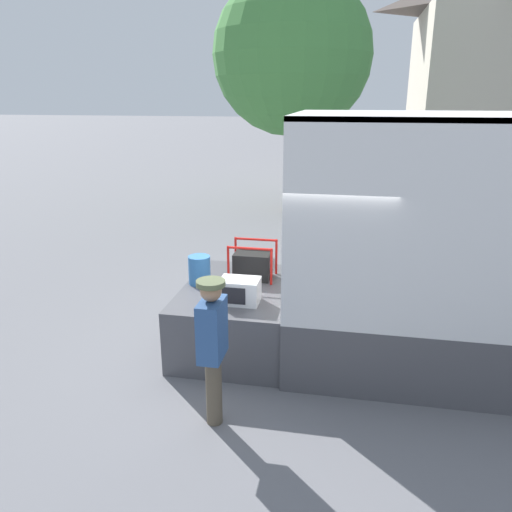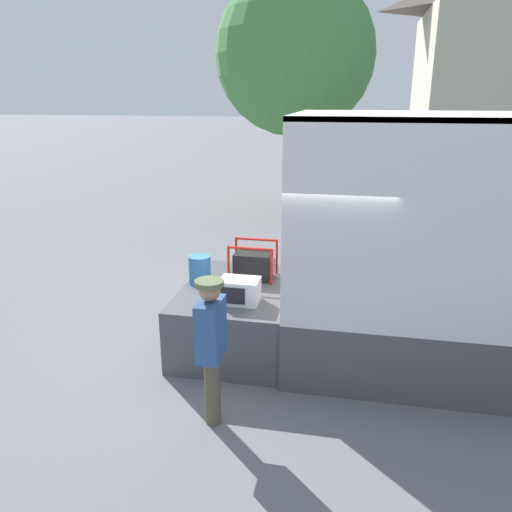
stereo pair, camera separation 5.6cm
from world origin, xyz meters
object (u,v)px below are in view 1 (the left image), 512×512
object	(u,v)px
portable_generator	(254,265)
street_tree	(292,55)
microwave	(240,291)
orange_bucket	(199,270)
worker_person	(212,338)

from	to	relation	value
portable_generator	street_tree	bearing A→B (deg)	93.63
microwave	orange_bucket	bearing A→B (deg)	141.94
orange_bucket	street_tree	xyz separation A→B (m)	(0.19, 8.93, 3.53)
portable_generator	orange_bucket	bearing A→B (deg)	-151.97
microwave	street_tree	world-z (taller)	street_tree
orange_bucket	street_tree	size ratio (longest dim) A/B	0.06
microwave	worker_person	distance (m)	1.36
street_tree	orange_bucket	bearing A→B (deg)	-91.23
portable_generator	orange_bucket	distance (m)	0.83
portable_generator	worker_person	xyz separation A→B (m)	(-0.00, -2.32, -0.05)
street_tree	worker_person	bearing A→B (deg)	-87.16
microwave	orange_bucket	size ratio (longest dim) A/B	1.24
microwave	worker_person	bearing A→B (deg)	-89.75
portable_generator	microwave	bearing A→B (deg)	-90.53
portable_generator	street_tree	world-z (taller)	street_tree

